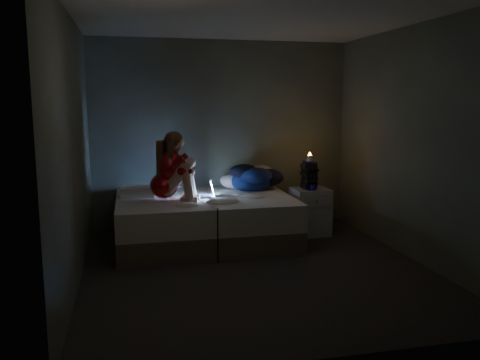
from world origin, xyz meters
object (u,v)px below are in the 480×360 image
object	(u,v)px
bed	(204,219)
phone	(308,189)
laptop	(203,189)
nightstand	(310,211)
candle	(310,159)
woman	(164,166)

from	to	relation	value
bed	phone	bearing A→B (deg)	-0.47
bed	laptop	size ratio (longest dim) A/B	7.13
nightstand	bed	bearing A→B (deg)	-179.00
candle	phone	xyz separation A→B (m)	(-0.06, -0.11, -0.39)
phone	nightstand	bearing A→B (deg)	29.11
bed	candle	distance (m)	1.60
woman	candle	bearing A→B (deg)	24.06
laptop	nightstand	bearing A→B (deg)	8.95
woman	laptop	bearing A→B (deg)	27.58
laptop	phone	xyz separation A→B (m)	(1.39, 0.03, -0.07)
bed	laptop	bearing A→B (deg)	-122.85
nightstand	phone	world-z (taller)	phone
bed	woman	size ratio (longest dim) A/B	2.57
phone	woman	bearing A→B (deg)	164.86
bed	nightstand	size ratio (longest dim) A/B	3.46
bed	nightstand	bearing A→B (deg)	2.68
woman	laptop	size ratio (longest dim) A/B	2.77
candle	phone	distance (m)	0.41
laptop	bed	bearing A→B (deg)	62.04
laptop	nightstand	distance (m)	1.51
laptop	candle	bearing A→B (deg)	10.38
woman	candle	size ratio (longest dim) A/B	10.44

